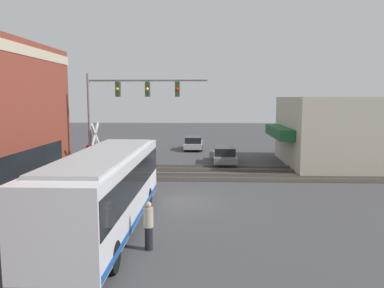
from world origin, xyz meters
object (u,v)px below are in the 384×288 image
at_px(pedestrian_at_crossing, 98,173).
at_px(city_bus, 105,188).
at_px(crossing_signal, 96,147).
at_px(parked_car_grey, 224,155).
at_px(parked_car_silver, 193,144).
at_px(pedestrian_near_bus, 149,225).

bearing_deg(pedestrian_at_crossing, city_bus, -161.15).
bearing_deg(crossing_signal, parked_car_grey, -46.48).
bearing_deg(city_bus, crossing_signal, 19.04).
bearing_deg(crossing_signal, pedestrian_at_crossing, -159.56).
relative_size(parked_car_silver, pedestrian_at_crossing, 2.54).
height_order(city_bus, parked_car_silver, city_bus).
bearing_deg(pedestrian_near_bus, parked_car_silver, -1.43).
xyz_separation_m(crossing_signal, pedestrian_near_bus, (-9.87, -4.78, -1.41)).
bearing_deg(parked_car_grey, pedestrian_at_crossing, 138.08).
relative_size(city_bus, parked_car_silver, 2.46).
distance_m(city_bus, parked_car_grey, 16.87).
height_order(parked_car_grey, parked_car_silver, parked_car_grey).
relative_size(crossing_signal, parked_car_grey, 0.79).
bearing_deg(crossing_signal, parked_car_silver, -19.14).
bearing_deg(city_bus, parked_car_silver, -6.25).
bearing_deg(parked_car_grey, city_bus, 161.29).
height_order(crossing_signal, parked_car_grey, crossing_signal).
height_order(parked_car_grey, pedestrian_at_crossing, pedestrian_at_crossing).
height_order(crossing_signal, parked_car_silver, crossing_signal).
relative_size(crossing_signal, pedestrian_near_bus, 2.20).
bearing_deg(parked_car_grey, parked_car_silver, 19.75).
distance_m(parked_car_grey, pedestrian_near_bus, 18.00).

